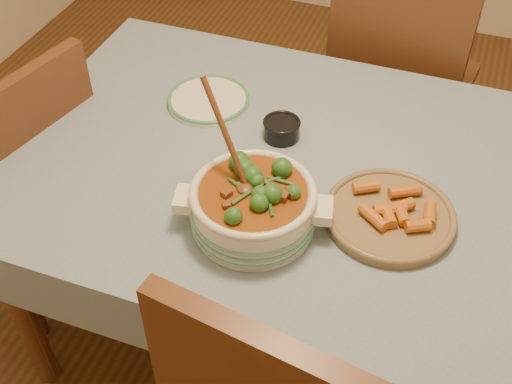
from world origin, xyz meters
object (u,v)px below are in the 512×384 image
chair_far (398,80)px  chair_left (25,175)px  dining_table (314,195)px  stew_casserole (253,204)px  fried_plate (390,214)px  condiment_bowl (282,128)px  white_plate (209,100)px

chair_far → chair_left: bearing=48.9°
dining_table → stew_casserole: 0.31m
fried_plate → stew_casserole: bearing=-156.6°
stew_casserole → condiment_bowl: stew_casserole is taller
condiment_bowl → chair_left: 0.83m
fried_plate → chair_far: chair_far is taller
dining_table → white_plate: (-0.38, 0.17, 0.10)m
chair_left → fried_plate: bearing=101.5°
white_plate → fried_plate: 0.66m
white_plate → chair_far: bearing=51.6°
condiment_bowl → chair_far: 0.75m
stew_casserole → condiment_bowl: 0.35m
stew_casserole → white_plate: bearing=125.1°
white_plate → chair_left: size_ratio=0.28×
stew_casserole → white_plate: size_ratio=1.41×
stew_casserole → condiment_bowl: size_ratio=2.87×
condiment_bowl → fried_plate: condiment_bowl is taller
stew_casserole → chair_far: 1.07m
dining_table → chair_left: 0.91m
white_plate → chair_left: (-0.52, -0.27, -0.23)m
chair_left → chair_far: bearing=143.7°
condiment_bowl → stew_casserole: bearing=-82.9°
white_plate → chair_far: 0.79m
dining_table → white_plate: size_ratio=6.31×
dining_table → fried_plate: 0.27m
stew_casserole → fried_plate: (0.30, 0.13, -0.05)m
white_plate → chair_far: (0.48, 0.60, -0.20)m
condiment_bowl → chair_left: size_ratio=0.14×
dining_table → chair_far: chair_far is taller
dining_table → chair_far: bearing=83.0°
white_plate → fried_plate: size_ratio=0.84×
condiment_bowl → chair_left: bearing=-166.1°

